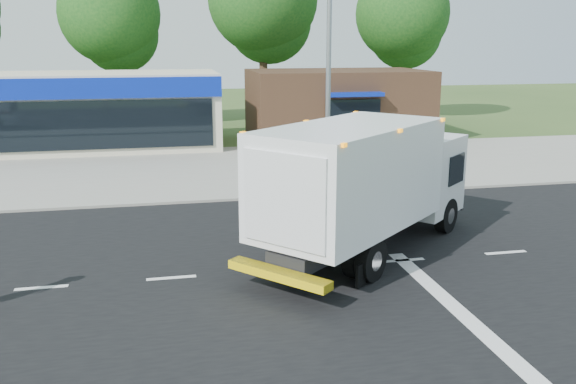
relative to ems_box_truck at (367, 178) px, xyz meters
name	(u,v)px	position (x,y,z in m)	size (l,w,h in m)	color
ground	(291,269)	(-2.22, -0.82, -2.09)	(120.00, 120.00, 0.00)	#385123
road_asphalt	(291,269)	(-2.22, -0.82, -2.09)	(60.00, 14.00, 0.02)	black
sidewalk	(247,191)	(-2.22, 7.38, -2.03)	(60.00, 2.40, 0.12)	gray
parking_apron	(230,163)	(-2.22, 13.18, -2.08)	(60.00, 9.00, 0.02)	gray
lane_markings	(359,285)	(-0.87, -2.17, -2.08)	(55.20, 7.00, 0.01)	silver
ems_box_truck	(367,178)	(0.00, 0.00, 0.00)	(7.78, 7.33, 3.63)	black
retail_strip_mall	(46,111)	(-11.22, 19.11, -0.08)	(18.00, 6.20, 4.00)	beige
brown_storefront	(337,105)	(4.78, 19.16, -0.09)	(10.00, 6.70, 4.00)	#382316
traffic_signal_pole	(311,61)	(0.13, 6.78, 2.83)	(3.51, 0.25, 8.00)	gray
background_trees	(190,14)	(-3.07, 27.34, 5.29)	(36.77, 7.39, 12.10)	#332114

